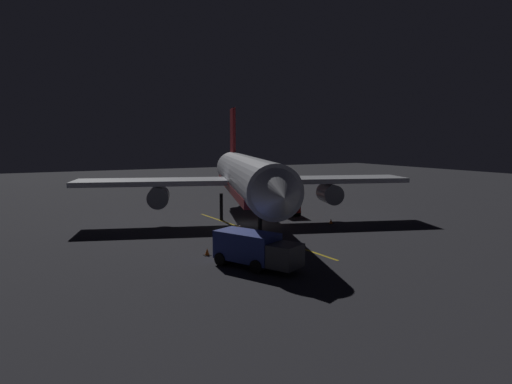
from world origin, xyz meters
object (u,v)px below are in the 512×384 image
catering_truck (285,203)px  ground_crew_worker (240,236)px  traffic_cone_near_left (261,232)px  traffic_cone_under_wing (331,221)px  airliner (246,177)px  traffic_cone_near_right (207,252)px  baggage_truck (254,250)px

catering_truck → ground_crew_worker: bearing=46.7°
catering_truck → traffic_cone_near_left: bearing=48.9°
catering_truck → traffic_cone_under_wing: bearing=96.3°
airliner → traffic_cone_near_right: 14.29m
catering_truck → traffic_cone_near_right: (15.08, 13.84, -0.93)m
baggage_truck → traffic_cone_near_right: bearing=-69.3°
ground_crew_worker → traffic_cone_near_left: 5.02m
baggage_truck → catering_truck: 22.67m
airliner → traffic_cone_under_wing: size_ratio=65.76×
catering_truck → traffic_cone_near_right: bearing=42.5°
ground_crew_worker → traffic_cone_near_right: bearing=22.5°
baggage_truck → ground_crew_worker: bearing=-105.9°
airliner → baggage_truck: airliner is taller
catering_truck → ground_crew_worker: (11.73, 12.45, -0.29)m
traffic_cone_near_left → traffic_cone_under_wing: 8.95m
ground_crew_worker → traffic_cone_near_left: bearing=-138.7°
ground_crew_worker → airliner: bearing=-119.0°
baggage_truck → catering_truck: size_ratio=1.00×
baggage_truck → catering_truck: bearing=-126.2°
airliner → ground_crew_worker: airliner is taller
traffic_cone_near_left → traffic_cone_near_right: (7.09, 4.67, 0.00)m
traffic_cone_near_left → ground_crew_worker: bearing=41.3°
catering_truck → traffic_cone_near_left: catering_truck is taller
baggage_truck → traffic_cone_near_right: size_ratio=11.73×
baggage_truck → traffic_cone_near_right: (1.68, -4.45, -0.99)m
airliner → baggage_truck: 16.88m
traffic_cone_near_left → traffic_cone_under_wing: (-8.85, -1.36, 0.00)m
baggage_truck → ground_crew_worker: baggage_truck is taller
ground_crew_worker → traffic_cone_near_right: size_ratio=3.16×
traffic_cone_under_wing → traffic_cone_near_left: bearing=8.7°
airliner → ground_crew_worker: (5.11, 9.22, -3.86)m
airliner → traffic_cone_near_right: (8.46, 10.61, -4.50)m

